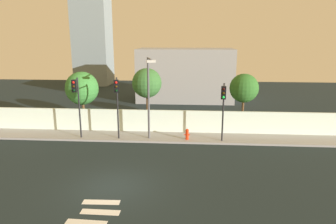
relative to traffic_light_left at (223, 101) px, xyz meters
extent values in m
plane|color=#1B2628|center=(-6.36, -6.76, -3.35)|extent=(80.00, 80.00, 0.00)
cube|color=gray|center=(-6.36, 1.44, -3.27)|extent=(36.00, 2.40, 0.15)
cube|color=silver|center=(-6.36, 2.73, -2.30)|extent=(36.00, 0.18, 1.80)
cube|color=silver|center=(-6.71, -10.01, -3.34)|extent=(1.81, 0.50, 0.01)
cube|color=silver|center=(-6.34, -9.16, -3.34)|extent=(1.80, 0.46, 0.01)
cube|color=silver|center=(-6.54, -8.31, -3.34)|extent=(1.81, 0.50, 0.01)
cylinder|color=black|center=(0.10, 0.79, -1.02)|extent=(0.12, 0.12, 4.34)
cylinder|color=black|center=(0.01, 0.09, 1.05)|extent=(0.25, 1.40, 0.08)
cube|color=black|center=(-0.08, -0.61, 0.70)|extent=(0.36, 0.24, 0.90)
sphere|color=black|center=(-0.09, -0.73, 0.97)|extent=(0.18, 0.18, 0.18)
sphere|color=#33260A|center=(-0.09, -0.73, 0.69)|extent=(0.18, 0.18, 0.18)
sphere|color=#19F24C|center=(-0.09, -0.73, 0.41)|extent=(0.18, 0.18, 0.18)
cylinder|color=black|center=(-7.75, 0.79, -0.85)|extent=(0.12, 0.12, 4.68)
cylinder|color=black|center=(-7.63, 0.19, 1.39)|extent=(0.33, 1.21, 0.08)
cube|color=black|center=(-7.50, -0.41, 1.04)|extent=(0.37, 0.27, 0.90)
sphere|color=red|center=(-7.47, -0.52, 1.31)|extent=(0.18, 0.18, 0.18)
sphere|color=#33260A|center=(-7.47, -0.52, 1.03)|extent=(0.18, 0.18, 0.18)
sphere|color=black|center=(-7.47, -0.52, 0.75)|extent=(0.18, 0.18, 0.18)
cylinder|color=black|center=(-10.71, 0.79, -0.87)|extent=(0.12, 0.12, 4.64)
cylinder|color=black|center=(-10.63, 0.24, 1.35)|extent=(0.22, 1.11, 0.08)
cube|color=black|center=(-10.56, -0.31, 1.00)|extent=(0.36, 0.24, 0.90)
sphere|color=red|center=(-10.55, -0.43, 1.27)|extent=(0.18, 0.18, 0.18)
sphere|color=#33260A|center=(-10.55, -0.43, 0.99)|extent=(0.18, 0.18, 0.18)
sphere|color=black|center=(-10.55, -0.43, 0.71)|extent=(0.18, 0.18, 0.18)
cylinder|color=#4C4C51|center=(-5.43, 0.99, -0.13)|extent=(0.16, 0.16, 6.14)
cylinder|color=#4C4C51|center=(-5.21, 0.12, 2.89)|extent=(0.55, 1.76, 0.10)
cube|color=beige|center=(-4.98, -0.75, 2.79)|extent=(0.64, 0.38, 0.16)
cylinder|color=red|center=(-2.51, 0.87, -2.86)|extent=(0.24, 0.24, 0.66)
sphere|color=red|center=(-2.51, 0.87, -2.49)|extent=(0.26, 0.26, 0.26)
cylinder|color=red|center=(-2.68, 0.87, -2.83)|extent=(0.10, 0.09, 0.09)
cylinder|color=red|center=(-2.34, 0.87, -2.83)|extent=(0.10, 0.09, 0.09)
cylinder|color=brown|center=(-11.46, 3.73, -1.98)|extent=(0.22, 0.22, 2.73)
sphere|color=#377F35|center=(-11.46, 3.73, 0.16)|extent=(2.80, 2.80, 2.80)
cylinder|color=brown|center=(-5.93, 3.73, -1.68)|extent=(0.16, 0.16, 3.33)
sphere|color=#35692F|center=(-5.93, 3.73, 0.66)|extent=(2.45, 2.45, 2.45)
cylinder|color=brown|center=(2.03, 3.73, -1.84)|extent=(0.18, 0.18, 3.02)
sphere|color=#2D6425|center=(2.03, 3.73, 0.32)|extent=(2.35, 2.35, 2.35)
cube|color=gray|center=(-2.95, 16.73, -0.18)|extent=(11.54, 6.00, 6.33)
cube|color=gray|center=(-18.18, 28.73, 9.64)|extent=(5.49, 5.00, 25.97)
camera|label=1|loc=(-2.38, -21.38, 4.42)|focal=32.91mm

